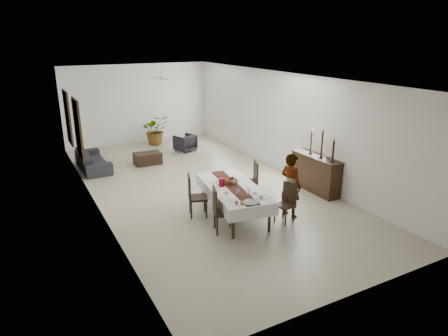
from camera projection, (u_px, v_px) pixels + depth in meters
floor at (200, 186)px, 11.87m from camera, size 6.00×12.00×0.00m
ceiling at (198, 77)px, 10.86m from camera, size 6.00×12.00×0.02m
wall_back at (138, 104)px, 16.39m from camera, size 6.00×0.02×3.20m
wall_front at (358, 211)px, 6.35m from camera, size 6.00×0.02×3.20m
wall_left at (91, 147)px, 10.02m from camera, size 0.02×12.00×3.20m
wall_right at (285, 124)px, 12.71m from camera, size 0.02×12.00×3.20m
dining_table_top at (233, 188)px, 9.74m from camera, size 1.33×2.50×0.05m
table_leg_fl at (233, 224)px, 8.71m from camera, size 0.08×0.08×0.70m
table_leg_fr at (269, 218)px, 8.99m from camera, size 0.08×0.08×0.70m
table_leg_bl at (203, 189)px, 10.73m from camera, size 0.08×0.08×0.70m
table_leg_br at (233, 185)px, 11.01m from camera, size 0.08×0.08×0.70m
tablecloth_top at (233, 187)px, 9.73m from camera, size 1.53×2.71×0.01m
tablecloth_drape_left at (211, 195)px, 9.59m from camera, size 0.38×2.54×0.30m
tablecloth_drape_right at (255, 190)px, 9.96m from camera, size 0.38×2.54×0.30m
tablecloth_drape_near at (255, 213)px, 8.64m from camera, size 1.16×0.18×0.30m
tablecloth_drape_far at (217, 176)px, 10.92m from camera, size 1.16×0.18×0.30m
table_runner at (233, 187)px, 9.73m from camera, size 0.70×2.51×0.00m
red_pitcher at (222, 182)px, 9.75m from camera, size 0.17×0.17×0.20m
pitcher_handle at (218, 183)px, 9.72m from camera, size 0.12×0.04×0.12m
wine_glass_near at (248, 192)px, 9.16m from camera, size 0.07×0.07×0.17m
wine_glass_mid at (238, 192)px, 9.18m from camera, size 0.07×0.07×0.17m
wine_glass_far at (235, 183)px, 9.76m from camera, size 0.07×0.07×0.17m
teacup_right at (255, 193)px, 9.28m from camera, size 0.09×0.09×0.06m
saucer_right at (255, 194)px, 9.29m from camera, size 0.15×0.15×0.01m
teacup_left at (227, 192)px, 9.31m from camera, size 0.09×0.09×0.06m
saucer_left at (227, 193)px, 9.32m from camera, size 0.15×0.15×0.01m
plate_near_right at (261, 198)px, 9.03m from camera, size 0.24×0.24×0.01m
bread_near_right at (261, 197)px, 9.03m from camera, size 0.09×0.09×0.09m
plate_near_left at (233, 199)px, 8.97m from camera, size 0.24×0.24×0.01m
plate_far_left at (214, 181)px, 10.11m from camera, size 0.24×0.24×0.01m
serving_tray at (250, 202)px, 8.79m from camera, size 0.36×0.36×0.02m
jam_jar_a at (242, 203)px, 8.69m from camera, size 0.06×0.06×0.07m
jam_jar_b at (237, 203)px, 8.71m from camera, size 0.06×0.06×0.07m
fruit_basket at (232, 181)px, 9.95m from camera, size 0.30×0.30×0.10m
fruit_red at (233, 178)px, 9.95m from camera, size 0.09×0.09×0.09m
fruit_green at (230, 178)px, 9.94m from camera, size 0.08×0.08×0.08m
chair_right_near_seat at (285, 205)px, 9.50m from camera, size 0.49×0.49×0.05m
chair_right_near_leg_fl at (294, 214)px, 9.57m from camera, size 0.05×0.05×0.39m
chair_right_near_leg_fr at (283, 210)px, 9.79m from camera, size 0.05×0.05×0.39m
chair_right_near_leg_bl at (286, 218)px, 9.36m from camera, size 0.05×0.05×0.39m
chair_right_near_leg_br at (275, 214)px, 9.58m from camera, size 0.05×0.05×0.39m
chair_right_near_back at (290, 193)px, 9.54m from camera, size 0.15×0.39×0.51m
chair_right_far_seat at (249, 182)px, 10.94m from camera, size 0.54×0.54×0.05m
chair_right_far_leg_fl at (256, 192)px, 10.88m from camera, size 0.05×0.05×0.42m
chair_right_far_leg_fr at (253, 187)px, 11.21m from camera, size 0.05×0.05×0.42m
chair_right_far_leg_bl at (244, 193)px, 10.83m from camera, size 0.05×0.05×0.42m
chair_right_far_leg_br at (241, 188)px, 11.15m from camera, size 0.05×0.05×0.42m
chair_right_far_back at (256, 171)px, 10.88m from camera, size 0.17×0.42×0.54m
chair_left_near_seat at (224, 212)px, 8.99m from camera, size 0.57×0.57×0.05m
chair_left_near_leg_fl at (215, 219)px, 9.21m from camera, size 0.06×0.06×0.45m
chair_left_near_leg_fr at (217, 227)px, 8.87m from camera, size 0.06×0.06×0.45m
chair_left_near_leg_bl at (230, 218)px, 9.27m from camera, size 0.06×0.06×0.45m
chair_left_near_leg_br at (233, 225)px, 8.93m from camera, size 0.06×0.06×0.45m
chair_left_near_back at (215, 200)px, 8.86m from camera, size 0.18×0.44×0.57m
chair_left_far_seat at (198, 198)px, 9.80m from camera, size 0.58×0.58×0.05m
chair_left_far_leg_fl at (190, 205)px, 10.03m from camera, size 0.06×0.06×0.45m
chair_left_far_leg_fr at (191, 211)px, 9.68m from camera, size 0.06×0.06×0.45m
chair_left_far_leg_bl at (205, 204)px, 10.08m from camera, size 0.06×0.06×0.45m
chair_left_far_leg_br at (206, 210)px, 9.74m from camera, size 0.06×0.06×0.45m
chair_left_far_back at (189, 186)px, 9.68m from camera, size 0.19×0.44×0.58m
woman at (291, 185)px, 9.67m from camera, size 0.50×0.66×1.62m
sideboard_body at (316, 174)px, 11.40m from camera, size 0.45×1.67×1.00m
sideboard_top at (317, 157)px, 11.24m from camera, size 0.49×1.74×0.03m
candlestick_near_base at (332, 161)px, 10.71m from camera, size 0.11×0.11×0.03m
candlestick_near_shaft at (333, 151)px, 10.62m from camera, size 0.06×0.06×0.56m
candlestick_near_candle at (334, 139)px, 10.52m from camera, size 0.04×0.04×0.09m
candlestick_mid_base at (321, 157)px, 11.09m from camera, size 0.11×0.11×0.03m
candlestick_mid_shaft at (322, 144)px, 10.97m from camera, size 0.06×0.06×0.73m
candlestick_mid_candle at (323, 129)px, 10.84m from camera, size 0.04×0.04×0.09m
candlestick_far_base at (311, 153)px, 11.46m from camera, size 0.11×0.11×0.03m
candlestick_far_shaft at (311, 142)px, 11.36m from camera, size 0.06×0.06×0.61m
candlestick_far_candle at (312, 130)px, 11.25m from camera, size 0.04×0.04×0.09m
sofa at (93, 160)px, 13.36m from camera, size 0.86×2.13×0.62m
armchair at (185, 143)px, 15.45m from camera, size 0.88×0.89×0.64m
coffee_table at (148, 158)px, 13.88m from camera, size 0.91×0.62×0.40m
potted_plant at (156, 130)px, 16.30m from camera, size 1.21×1.09×1.21m
mirror_frame_near at (78, 130)px, 11.88m from camera, size 0.06×1.05×1.85m
mirror_glass_near at (79, 130)px, 11.89m from camera, size 0.01×0.90×1.70m
mirror_frame_far at (68, 118)px, 13.64m from camera, size 0.06×1.05×1.85m
mirror_glass_far at (69, 117)px, 13.65m from camera, size 0.01×0.90×1.70m
fan_rod at (161, 72)px, 13.40m from camera, size 0.04×0.04×0.20m
fan_hub at (161, 78)px, 13.47m from camera, size 0.16×0.16×0.08m
fan_blade_n at (158, 77)px, 13.76m from camera, size 0.10×0.55×0.01m
fan_blade_s at (165, 79)px, 13.17m from camera, size 0.10×0.55×0.01m
fan_blade_e at (171, 78)px, 13.62m from camera, size 0.55×0.10×0.01m
fan_blade_w at (151, 79)px, 13.31m from camera, size 0.55×0.10×0.01m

